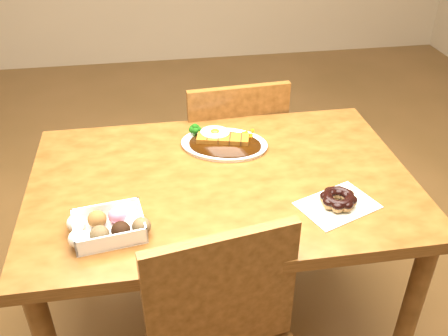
{
  "coord_description": "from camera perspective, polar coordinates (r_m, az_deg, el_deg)",
  "views": [
    {
      "loc": [
        -0.2,
        -1.28,
        1.64
      ],
      "look_at": [
        0.0,
        -0.04,
        0.81
      ],
      "focal_mm": 40.0,
      "sensor_mm": 36.0,
      "label": 1
    }
  ],
  "objects": [
    {
      "name": "ground",
      "position": [
        2.09,
        -0.21,
        -18.31
      ],
      "size": [
        6.0,
        6.0,
        0.0
      ],
      "primitive_type": "plane",
      "color": "brown",
      "rests_on": "ground"
    },
    {
      "name": "pon_de_ring",
      "position": [
        1.48,
        12.93,
        -3.54
      ],
      "size": [
        0.26,
        0.22,
        0.04
      ],
      "rotation": [
        0.0,
        0.0,
        0.38
      ],
      "color": "silver",
      "rests_on": "table"
    },
    {
      "name": "table",
      "position": [
        1.63,
        -0.26,
        -3.97
      ],
      "size": [
        1.2,
        0.8,
        0.75
      ],
      "color": "#4C2B0F",
      "rests_on": "ground"
    },
    {
      "name": "chair_far",
      "position": [
        2.18,
        0.75,
        1.14
      ],
      "size": [
        0.45,
        0.45,
        0.87
      ],
      "rotation": [
        0.0,
        0.0,
        3.21
      ],
      "color": "#4C2B0F",
      "rests_on": "ground"
    },
    {
      "name": "katsu_curry_plate",
      "position": [
        1.73,
        -0.14,
        3.01
      ],
      "size": [
        0.35,
        0.29,
        0.06
      ],
      "rotation": [
        0.0,
        0.0,
        -0.32
      ],
      "color": "white",
      "rests_on": "table"
    },
    {
      "name": "donut_box",
      "position": [
        1.38,
        -13.2,
        -6.49
      ],
      "size": [
        0.22,
        0.17,
        0.05
      ],
      "rotation": [
        0.0,
        0.0,
        0.15
      ],
      "color": "white",
      "rests_on": "table"
    }
  ]
}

